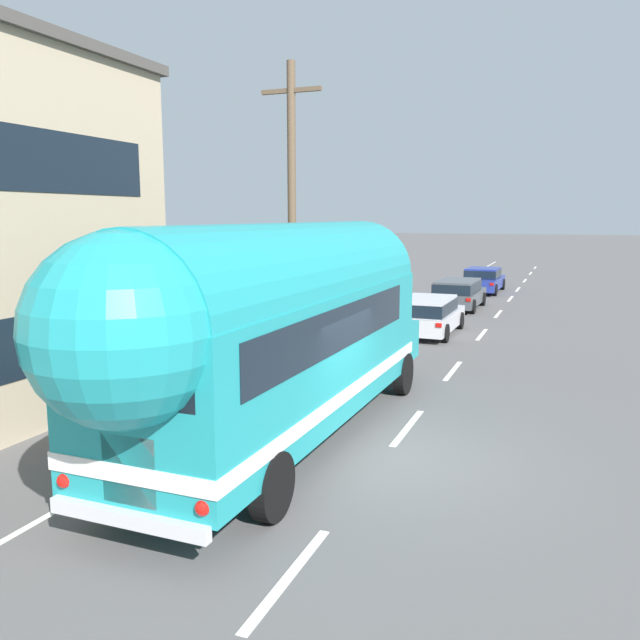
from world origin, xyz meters
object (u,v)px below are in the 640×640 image
Objects in this scene: painted_bus at (277,326)px; car_second at (458,292)px; car_third at (483,279)px; car_lead at (428,313)px; utility_pole at (292,210)px.

painted_bus is 19.52m from car_second.
car_second is 0.92× the size of car_third.
car_second is (0.04, 19.46, -1.51)m from painted_bus.
car_lead and car_second have the same top height.
car_lead is 6.95m from car_second.
painted_bus is 2.66× the size of car_lead.
utility_pole is 1.95× the size of car_lead.
utility_pole is 13.41m from car_second.
painted_bus is 26.83m from car_third.
utility_pole is 20.49m from car_third.
car_lead and car_third have the same top height.
car_lead is 1.01× the size of car_second.
car_third is (0.08, 14.28, -0.04)m from car_lead.
car_second is at bearing -91.23° from car_third.
car_third is at bearing 89.67° from car_lead.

